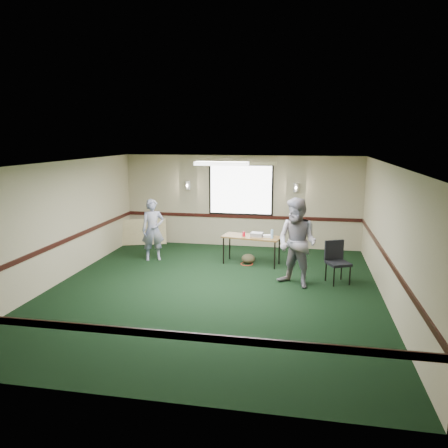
% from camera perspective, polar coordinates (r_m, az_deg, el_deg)
% --- Properties ---
extents(ground, '(8.00, 8.00, 0.00)m').
position_cam_1_polar(ground, '(9.42, -1.48, -8.72)').
color(ground, black).
rests_on(ground, ground).
extents(room_shell, '(8.00, 8.02, 8.00)m').
position_cam_1_polar(room_shell, '(11.05, 0.79, 2.76)').
color(room_shell, tan).
rests_on(room_shell, ground).
extents(folding_table, '(1.55, 0.84, 0.73)m').
position_cam_1_polar(folding_table, '(11.17, 3.60, -1.87)').
color(folding_table, brown).
rests_on(folding_table, ground).
extents(projector, '(0.32, 0.27, 0.10)m').
position_cam_1_polar(projector, '(11.13, 4.32, -1.38)').
color(projector, gray).
rests_on(projector, folding_table).
extents(game_console, '(0.24, 0.20, 0.05)m').
position_cam_1_polar(game_console, '(11.10, 5.66, -1.56)').
color(game_console, silver).
rests_on(game_console, folding_table).
extents(red_cup, '(0.08, 0.08, 0.12)m').
position_cam_1_polar(red_cup, '(11.12, 2.60, -1.33)').
color(red_cup, red).
rests_on(red_cup, folding_table).
extents(water_bottle, '(0.07, 0.07, 0.22)m').
position_cam_1_polar(water_bottle, '(10.94, 6.29, -1.31)').
color(water_bottle, '#8EBEE9').
rests_on(water_bottle, folding_table).
extents(duffel_bag, '(0.42, 0.36, 0.25)m').
position_cam_1_polar(duffel_bag, '(11.35, 3.19, -4.55)').
color(duffel_bag, '#453D27').
rests_on(duffel_bag, ground).
extents(cable_coil, '(0.37, 0.37, 0.02)m').
position_cam_1_polar(cable_coil, '(11.30, 2.99, -5.23)').
color(cable_coil, red).
rests_on(cable_coil, ground).
extents(folded_table, '(1.51, 0.72, 0.78)m').
position_cam_1_polar(folded_table, '(13.48, -10.79, -1.02)').
color(folded_table, tan).
rests_on(folded_table, ground).
extents(conference_chair, '(0.61, 0.62, 0.94)m').
position_cam_1_polar(conference_chair, '(10.14, 14.47, -4.36)').
color(conference_chair, black).
rests_on(conference_chair, ground).
extents(person_left, '(0.70, 0.60, 1.63)m').
position_cam_1_polar(person_left, '(11.67, -9.26, -0.75)').
color(person_left, '#455499').
rests_on(person_left, ground).
extents(person_right, '(1.20, 1.13, 1.95)m').
position_cam_1_polar(person_right, '(9.57, 9.52, -2.45)').
color(person_right, '#768CB8').
rests_on(person_right, ground).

